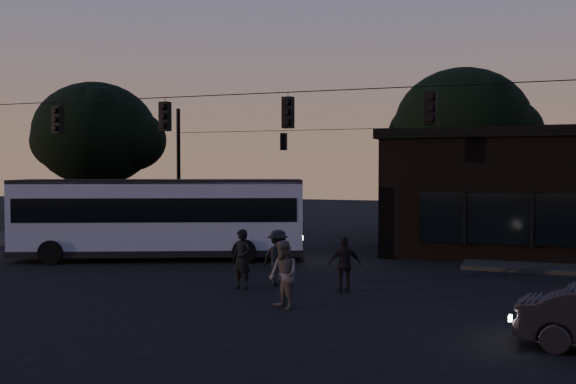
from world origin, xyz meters
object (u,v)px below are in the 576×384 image
(pedestrian_c, at_px, (345,264))
(pedestrian_a, at_px, (242,259))
(bus, at_px, (160,215))
(pedestrian_b, at_px, (283,275))
(pedestrian_d, at_px, (278,258))
(building, at_px, (565,192))

(pedestrian_c, bearing_deg, pedestrian_a, -13.31)
(bus, height_order, pedestrian_a, bus)
(pedestrian_a, distance_m, pedestrian_b, 3.13)
(pedestrian_d, bearing_deg, building, -112.31)
(pedestrian_c, bearing_deg, building, -143.10)
(pedestrian_b, bearing_deg, building, 102.61)
(building, distance_m, pedestrian_b, 17.43)
(pedestrian_a, relative_size, pedestrian_c, 1.10)
(pedestrian_a, height_order, pedestrian_b, pedestrian_a)
(building, bearing_deg, pedestrian_d, -127.10)
(building, xyz_separation_m, pedestrian_d, (-9.25, -12.23, -1.81))
(pedestrian_a, distance_m, pedestrian_d, 1.28)
(pedestrian_d, bearing_deg, pedestrian_a, 63.94)
(bus, distance_m, pedestrian_a, 7.73)
(building, distance_m, bus, 17.98)
(building, xyz_separation_m, pedestrian_b, (-7.90, -15.43, -1.79))
(building, xyz_separation_m, pedestrian_a, (-10.09, -13.20, -1.77))
(building, relative_size, pedestrian_c, 9.09)
(pedestrian_b, bearing_deg, bus, 178.01)
(building, height_order, pedestrian_a, building)
(bus, xyz_separation_m, pedestrian_b, (8.06, -7.18, -0.94))
(pedestrian_c, xyz_separation_m, pedestrian_d, (-2.30, 0.36, 0.05))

